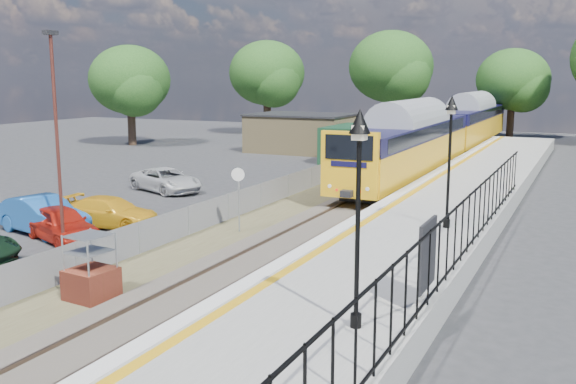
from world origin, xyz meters
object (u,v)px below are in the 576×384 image
Objects in this scene: train at (446,129)px; car_white at (166,180)px; victorian_lamp_south at (359,168)px; speed_sign at (238,189)px; car_yellow at (111,212)px; victorian_lamp_north at (451,131)px; car_blue at (43,215)px; carpark_lamp at (56,130)px; brick_plinth at (91,269)px; car_red at (61,224)px.

car_white is at bearing -119.56° from train.
victorian_lamp_south is at bearing -81.05° from train.
speed_sign is 5.59m from car_yellow.
victorian_lamp_north is at bearing -11.10° from speed_sign.
carpark_lamp is at bearing -109.47° from car_blue.
car_white is (-10.90, -19.21, -1.71)m from train.
brick_plinth reaches higher than car_yellow.
victorian_lamp_north is 0.11× the size of train.
train is 30.71m from car_red.
victorian_lamp_south reaches higher than car_yellow.
victorian_lamp_south reaches higher than car_red.
victorian_lamp_south is 13.15m from carpark_lamp.
train is at bearing -8.93° from car_white.
speed_sign is at bearing -96.01° from train.
victorian_lamp_north is 13.95m from car_yellow.
car_blue reaches higher than car_yellow.
victorian_lamp_north is 1.01× the size of car_white.
speed_sign reaches higher than car_yellow.
victorian_lamp_south reaches higher than car_white.
train is at bearing 85.81° from brick_plinth.
car_red is 10.73m from car_white.
carpark_lamp reaches higher than train.
carpark_lamp is at bearing -112.28° from car_red.
victorian_lamp_north is at bearing 49.75° from brick_plinth.
car_yellow is 0.94× the size of car_white.
car_blue reaches higher than car_white.
car_red reaches higher than car_white.
train is at bearing 5.59° from car_red.
brick_plinth is (-8.00, 0.79, -3.39)m from victorian_lamp_south.
car_white is (-2.78, 10.36, -0.04)m from car_red.
train is (-5.30, 24.92, -1.96)m from victorian_lamp_north.
victorian_lamp_south reaches higher than speed_sign.
brick_plinth is at bearing -108.12° from car_red.
car_blue is at bearing -151.94° from car_white.
train is 31.51m from carpark_lamp.
train is 9.07× the size of car_blue.
victorian_lamp_south is 1.00× the size of victorian_lamp_north.
speed_sign is (-8.20, 9.30, -2.53)m from victorian_lamp_south.
car_blue is at bearing 148.60° from carpark_lamp.
victorian_lamp_south is 1.08× the size of car_yellow.
carpark_lamp is (-6.94, -30.68, 1.98)m from train.
car_red is (-5.62, 4.56, -0.24)m from brick_plinth.
speed_sign is 7.08m from carpark_lamp.
car_blue reaches higher than car_red.
victorian_lamp_north reaches higher than train.
victorian_lamp_north is 1.17× the size of car_red.
car_blue is 0.99× the size of car_white.
carpark_lamp is 5.34m from car_yellow.
car_red is at bearing -160.86° from victorian_lamp_north.
victorian_lamp_south is 12.65m from speed_sign.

